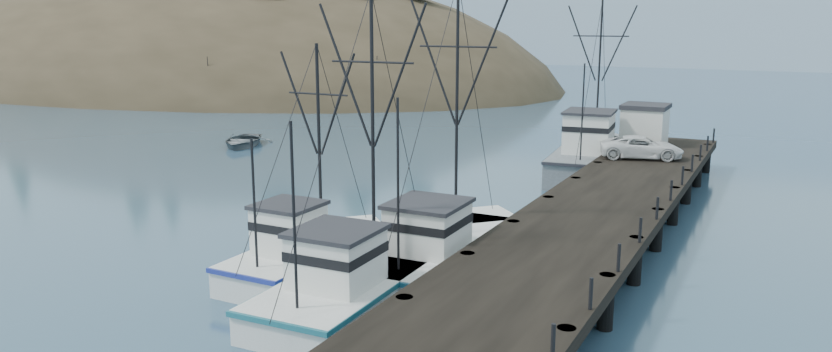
{
  "coord_description": "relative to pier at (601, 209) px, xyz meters",
  "views": [
    {
      "loc": [
        21.76,
        -18.35,
        10.56
      ],
      "look_at": [
        4.48,
        15.27,
        2.5
      ],
      "focal_mm": 32.0,
      "sensor_mm": 36.0,
      "label": 1
    }
  ],
  "objects": [
    {
      "name": "pier",
      "position": [
        0.0,
        0.0,
        0.0
      ],
      "size": [
        6.0,
        44.0,
        2.0
      ],
      "color": "black",
      "rests_on": "ground"
    },
    {
      "name": "trawler_near",
      "position": [
        -6.28,
        -11.65,
        -0.87
      ],
      "size": [
        4.13,
        11.8,
        11.9
      ],
      "color": "silver",
      "rests_on": "ground"
    },
    {
      "name": "trawler_mid",
      "position": [
        -9.97,
        -9.7,
        -0.87
      ],
      "size": [
        3.34,
        9.73,
        9.91
      ],
      "color": "silver",
      "rests_on": "ground"
    },
    {
      "name": "trawler_far",
      "position": [
        -5.13,
        -6.56,
        -0.87
      ],
      "size": [
        4.16,
        12.28,
        12.46
      ],
      "color": "silver",
      "rests_on": "ground"
    },
    {
      "name": "ground",
      "position": [
        -14.0,
        -16.0,
        -1.69
      ],
      "size": [
        400.0,
        400.0,
        0.0
      ],
      "primitive_type": "plane",
      "color": "#2B4861",
      "rests_on": "ground"
    },
    {
      "name": "distant_ridge_far",
      "position": [
        -54.0,
        169.0,
        -1.69
      ],
      "size": [
        180.0,
        25.0,
        18.0
      ],
      "primitive_type": "cube",
      "color": "silver",
      "rests_on": "ground"
    },
    {
      "name": "pickup_truck",
      "position": [
        -0.53,
        12.52,
        1.01
      ],
      "size": [
        5.48,
        3.67,
        1.4
      ],
      "primitive_type": "imported",
      "rotation": [
        0.0,
        0.0,
        1.86
      ],
      "color": "silver",
      "rests_on": "pier"
    },
    {
      "name": "motorboat",
      "position": [
        -33.53,
        13.87,
        -1.69
      ],
      "size": [
        6.23,
        7.12,
        1.23
      ],
      "primitive_type": "imported",
      "rotation": [
        0.0,
        0.0,
        0.41
      ],
      "color": "slate",
      "rests_on": "ground"
    },
    {
      "name": "work_vessel",
      "position": [
        -4.46,
        16.11,
        -0.46
      ],
      "size": [
        5.48,
        14.47,
        12.22
      ],
      "color": "slate",
      "rests_on": "ground"
    },
    {
      "name": "distant_ridge",
      "position": [
        -4.0,
        154.0,
        -1.69
      ],
      "size": [
        360.0,
        40.0,
        26.0
      ],
      "primitive_type": "cube",
      "color": "#9EB2C6",
      "rests_on": "ground"
    },
    {
      "name": "pier_shed",
      "position": [
        -1.38,
        18.0,
        1.73
      ],
      "size": [
        3.0,
        3.2,
        2.8
      ],
      "color": "silver",
      "rests_on": "pier"
    },
    {
      "name": "moored_sailboats",
      "position": [
        -46.63,
        40.5,
        -1.36
      ],
      "size": [
        21.61,
        17.54,
        6.35
      ],
      "color": "silver",
      "rests_on": "ground"
    },
    {
      "name": "headland",
      "position": [
        -88.95,
        62.61,
        -6.24
      ],
      "size": [
        134.8,
        78.0,
        51.0
      ],
      "color": "#382D1E",
      "rests_on": "ground"
    }
  ]
}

